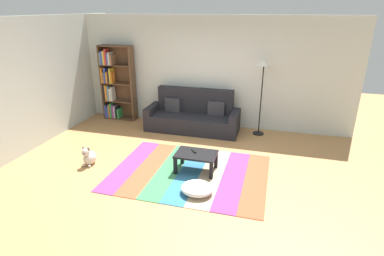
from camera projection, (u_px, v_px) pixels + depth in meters
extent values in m
plane|color=#B27F4C|center=(182.00, 169.00, 5.85)|extent=(14.00, 14.00, 0.00)
cube|color=silver|center=(212.00, 72.00, 7.65)|extent=(6.80, 0.10, 2.70)
cube|color=silver|center=(45.00, 80.00, 6.87)|extent=(0.10, 5.50, 2.70)
cube|color=#843370|center=(130.00, 164.00, 6.01)|extent=(0.40, 2.12, 0.01)
cube|color=#C64C2D|center=(150.00, 167.00, 5.92)|extent=(0.40, 2.12, 0.01)
cube|color=#387F4C|center=(169.00, 170.00, 5.82)|extent=(0.40, 2.12, 0.01)
cube|color=teal|center=(190.00, 173.00, 5.72)|extent=(0.40, 2.12, 0.01)
cube|color=tan|center=(211.00, 175.00, 5.62)|extent=(0.40, 2.12, 0.01)
cube|color=#843370|center=(233.00, 178.00, 5.52)|extent=(0.40, 2.12, 0.01)
cube|color=#C64C2D|center=(256.00, 182.00, 5.42)|extent=(0.40, 2.12, 0.01)
cube|color=black|center=(192.00, 123.00, 7.61)|extent=(1.90, 0.80, 0.40)
cube|color=black|center=(195.00, 100.00, 7.70)|extent=(1.90, 0.20, 0.60)
cube|color=black|center=(153.00, 116.00, 7.84)|extent=(0.18, 0.80, 0.56)
cube|color=black|center=(235.00, 124.00, 7.32)|extent=(0.18, 0.80, 0.56)
cube|color=#333338|center=(173.00, 105.00, 7.78)|extent=(0.42, 0.19, 0.36)
cube|color=#333338|center=(216.00, 109.00, 7.50)|extent=(0.42, 0.19, 0.36)
cube|color=brown|center=(103.00, 82.00, 8.28)|extent=(0.04, 0.28, 1.96)
cube|color=brown|center=(133.00, 84.00, 8.06)|extent=(0.04, 0.28, 1.96)
cube|color=brown|center=(120.00, 82.00, 8.29)|extent=(0.90, 0.01, 1.96)
cube|color=brown|center=(121.00, 118.00, 8.52)|extent=(0.86, 0.28, 0.02)
cube|color=brown|center=(120.00, 101.00, 8.34)|extent=(0.86, 0.28, 0.02)
cube|color=brown|center=(118.00, 83.00, 8.17)|extent=(0.86, 0.28, 0.02)
cube|color=brown|center=(116.00, 65.00, 7.99)|extent=(0.86, 0.28, 0.02)
cube|color=brown|center=(115.00, 46.00, 7.82)|extent=(0.86, 0.28, 0.02)
cube|color=#334CB2|center=(107.00, 111.00, 8.52)|extent=(0.05, 0.20, 0.34)
cube|color=#334CB2|center=(109.00, 112.00, 8.50)|extent=(0.05, 0.17, 0.30)
cube|color=orange|center=(111.00, 110.00, 8.52)|extent=(0.03, 0.25, 0.36)
cube|color=green|center=(112.00, 110.00, 8.48)|extent=(0.05, 0.22, 0.41)
cube|color=purple|center=(114.00, 111.00, 8.46)|extent=(0.05, 0.18, 0.35)
cube|color=silver|center=(116.00, 111.00, 8.47)|extent=(0.03, 0.23, 0.33)
cube|color=black|center=(118.00, 112.00, 8.45)|extent=(0.05, 0.20, 0.32)
cube|color=green|center=(120.00, 113.00, 8.47)|extent=(0.04, 0.25, 0.26)
cube|color=black|center=(105.00, 92.00, 8.32)|extent=(0.05, 0.17, 0.42)
cube|color=orange|center=(108.00, 92.00, 8.33)|extent=(0.05, 0.22, 0.42)
cube|color=#668C99|center=(109.00, 93.00, 8.30)|extent=(0.05, 0.19, 0.39)
cube|color=silver|center=(112.00, 94.00, 8.32)|extent=(0.05, 0.23, 0.33)
cube|color=silver|center=(113.00, 94.00, 8.29)|extent=(0.03, 0.21, 0.38)
cube|color=orange|center=(103.00, 75.00, 8.15)|extent=(0.03, 0.17, 0.39)
cube|color=#8C6647|center=(105.00, 77.00, 8.19)|extent=(0.04, 0.24, 0.27)
cube|color=#334CB2|center=(107.00, 75.00, 8.16)|extent=(0.04, 0.24, 0.39)
cube|color=orange|center=(108.00, 77.00, 8.13)|extent=(0.05, 0.17, 0.29)
cube|color=black|center=(110.00, 76.00, 8.12)|extent=(0.03, 0.18, 0.35)
cube|color=gold|center=(112.00, 75.00, 8.13)|extent=(0.04, 0.25, 0.39)
cube|color=orange|center=(113.00, 78.00, 8.11)|extent=(0.03, 0.19, 0.29)
cube|color=#668C99|center=(101.00, 58.00, 8.00)|extent=(0.03, 0.19, 0.30)
cube|color=#334CB2|center=(103.00, 58.00, 8.00)|extent=(0.05, 0.22, 0.34)
cube|color=gold|center=(105.00, 58.00, 7.97)|extent=(0.05, 0.19, 0.35)
cube|color=red|center=(107.00, 57.00, 7.95)|extent=(0.05, 0.19, 0.39)
cube|color=#334CB2|center=(109.00, 59.00, 7.97)|extent=(0.03, 0.22, 0.29)
cube|color=silver|center=(111.00, 58.00, 7.97)|extent=(0.04, 0.26, 0.32)
cube|color=#8C6647|center=(113.00, 60.00, 7.97)|extent=(0.05, 0.26, 0.25)
cube|color=black|center=(196.00, 154.00, 5.66)|extent=(0.75, 0.51, 0.04)
cube|color=black|center=(175.00, 166.00, 5.62)|extent=(0.06, 0.06, 0.32)
cube|color=black|center=(211.00, 171.00, 5.45)|extent=(0.06, 0.06, 0.32)
cube|color=black|center=(182.00, 156.00, 6.00)|extent=(0.06, 0.06, 0.32)
cube|color=black|center=(216.00, 160.00, 5.83)|extent=(0.06, 0.06, 0.32)
ellipsoid|color=white|center=(197.00, 188.00, 5.04)|extent=(0.53, 0.48, 0.18)
ellipsoid|color=beige|center=(90.00, 158.00, 6.00)|extent=(0.22, 0.30, 0.26)
sphere|color=beige|center=(86.00, 152.00, 5.84)|extent=(0.15, 0.15, 0.15)
ellipsoid|color=#5B5750|center=(84.00, 154.00, 5.79)|extent=(0.06, 0.07, 0.05)
ellipsoid|color=#5B5750|center=(84.00, 149.00, 5.85)|extent=(0.05, 0.04, 0.08)
ellipsoid|color=#5B5750|center=(88.00, 149.00, 5.83)|extent=(0.05, 0.04, 0.08)
sphere|color=beige|center=(84.00, 165.00, 5.93)|extent=(0.06, 0.06, 0.06)
sphere|color=beige|center=(89.00, 166.00, 5.90)|extent=(0.06, 0.06, 0.06)
cylinder|color=black|center=(258.00, 133.00, 7.48)|extent=(0.26, 0.26, 0.02)
cylinder|color=black|center=(261.00, 101.00, 7.18)|extent=(0.03, 0.03, 1.62)
cone|color=white|center=(264.00, 62.00, 6.86)|extent=(0.32, 0.32, 0.14)
cube|color=black|center=(194.00, 151.00, 5.72)|extent=(0.12, 0.15, 0.02)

